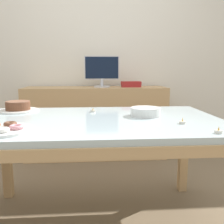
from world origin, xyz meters
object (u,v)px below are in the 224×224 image
(pastry_platter, at_px, (3,129))
(tealight_right_edge, at_px, (93,111))
(tealight_centre, at_px, (138,107))
(book_stack, at_px, (131,84))
(computer_monitor, at_px, (102,72))
(cake_chocolate_round, at_px, (18,107))
(tealight_near_cakes, at_px, (219,131))
(tealight_near_front, at_px, (182,122))
(plate_stack, at_px, (145,112))

(pastry_platter, relative_size, tealight_right_edge, 7.72)
(tealight_centre, bearing_deg, book_stack, 84.80)
(tealight_centre, relative_size, tealight_right_edge, 1.00)
(book_stack, relative_size, tealight_centre, 6.09)
(pastry_platter, xyz_separation_m, tealight_right_edge, (0.48, 0.57, -0.00))
(computer_monitor, xyz_separation_m, cake_chocolate_round, (-0.70, -1.10, -0.26))
(book_stack, bearing_deg, tealight_centre, -95.20)
(tealight_near_cakes, distance_m, tealight_centre, 0.89)
(book_stack, distance_m, pastry_platter, 1.99)
(computer_monitor, height_order, tealight_near_cakes, computer_monitor)
(computer_monitor, xyz_separation_m, tealight_right_edge, (-0.11, -1.18, -0.29))
(book_stack, bearing_deg, tealight_right_edge, -111.68)
(computer_monitor, distance_m, cake_chocolate_round, 1.32)
(tealight_near_cakes, bearing_deg, book_stack, 95.40)
(cake_chocolate_round, relative_size, pastry_platter, 1.00)
(tealight_right_edge, xyz_separation_m, tealight_near_front, (0.54, -0.46, 0.00))
(book_stack, height_order, tealight_near_front, book_stack)
(cake_chocolate_round, distance_m, plate_stack, 0.99)
(pastry_platter, bearing_deg, tealight_right_edge, 50.07)
(computer_monitor, xyz_separation_m, book_stack, (0.36, 0.00, -0.16))
(cake_chocolate_round, relative_size, tealight_centre, 7.75)
(book_stack, distance_m, tealight_centre, 1.04)
(computer_monitor, xyz_separation_m, pastry_platter, (-0.58, -1.75, -0.28))
(book_stack, relative_size, tealight_near_cakes, 6.09)
(tealight_centre, bearing_deg, tealight_right_edge, -157.72)
(computer_monitor, bearing_deg, tealight_near_front, -75.28)
(tealight_right_edge, relative_size, tealight_near_front, 1.00)
(tealight_centre, bearing_deg, tealight_near_cakes, -72.25)
(tealight_near_cakes, xyz_separation_m, tealight_near_front, (-0.11, 0.23, 0.00))
(book_stack, relative_size, tealight_near_front, 6.09)
(plate_stack, xyz_separation_m, tealight_near_cakes, (0.28, -0.50, -0.02))
(tealight_near_front, bearing_deg, tealight_centre, 105.00)
(plate_stack, height_order, tealight_centre, plate_stack)
(plate_stack, distance_m, tealight_near_cakes, 0.58)
(book_stack, bearing_deg, computer_monitor, -179.78)
(computer_monitor, relative_size, plate_stack, 2.02)
(tealight_near_cakes, relative_size, tealight_near_front, 1.00)
(computer_monitor, height_order, pastry_platter, computer_monitor)
(pastry_platter, bearing_deg, book_stack, 61.63)
(cake_chocolate_round, height_order, pastry_platter, cake_chocolate_round)
(tealight_centre, height_order, tealight_near_front, same)
(plate_stack, bearing_deg, tealight_right_edge, 153.24)
(cake_chocolate_round, distance_m, tealight_near_front, 1.25)
(plate_stack, distance_m, tealight_right_edge, 0.41)
(plate_stack, xyz_separation_m, tealight_near_front, (0.17, -0.27, -0.02))
(pastry_platter, relative_size, tealight_near_cakes, 7.72)
(tealight_centre, bearing_deg, pastry_platter, -139.71)
(plate_stack, height_order, tealight_right_edge, plate_stack)
(book_stack, bearing_deg, cake_chocolate_round, -133.87)
(pastry_platter, height_order, plate_stack, plate_stack)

